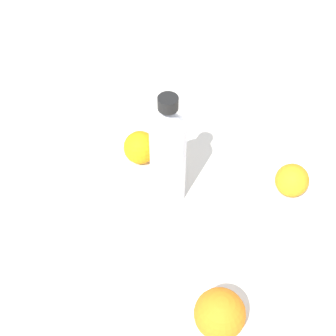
{
  "coord_description": "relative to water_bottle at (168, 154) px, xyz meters",
  "views": [
    {
      "loc": [
        0.64,
        -0.09,
        0.76
      ],
      "look_at": [
        0.05,
        -0.02,
        0.08
      ],
      "focal_mm": 51.67,
      "sensor_mm": 36.0,
      "label": 1
    }
  ],
  "objects": [
    {
      "name": "water_bottle",
      "position": [
        0.0,
        0.0,
        0.0
      ],
      "size": [
        0.07,
        0.07,
        0.25
      ],
      "rotation": [
        0.0,
        0.0,
        2.42
      ],
      "color": "silver",
      "rests_on": "ground_plane"
    },
    {
      "name": "orange_2",
      "position": [
        -0.1,
        -0.05,
        -0.08
      ],
      "size": [
        0.07,
        0.07,
        0.07
      ],
      "primitive_type": "sphere",
      "color": "orange",
      "rests_on": "ground_plane"
    },
    {
      "name": "orange_0",
      "position": [
        0.28,
        0.05,
        -0.08
      ],
      "size": [
        0.08,
        0.08,
        0.08
      ],
      "primitive_type": "sphere",
      "color": "orange",
      "rests_on": "ground_plane"
    },
    {
      "name": "ground_plane",
      "position": [
        -0.05,
        0.02,
        -0.12
      ],
      "size": [
        2.4,
        2.4,
        0.0
      ],
      "primitive_type": "plane",
      "color": "silver"
    },
    {
      "name": "orange_1",
      "position": [
        0.02,
        0.24,
        -0.08
      ],
      "size": [
        0.07,
        0.07,
        0.07
      ],
      "primitive_type": "sphere",
      "color": "orange",
      "rests_on": "ground_plane"
    }
  ]
}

